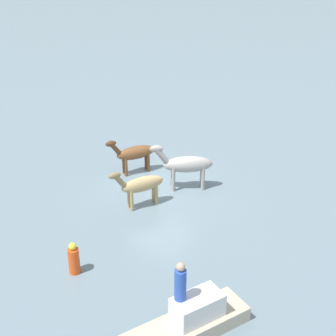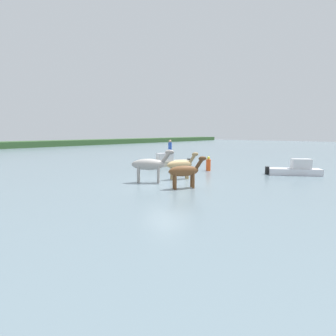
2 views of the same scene
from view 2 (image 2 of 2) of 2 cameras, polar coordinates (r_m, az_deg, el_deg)
The scene contains 8 objects.
ground_plane at distance 15.86m, azimuth -0.45°, elevation -3.25°, with size 169.87×169.87×0.00m, color slate.
horse_chestnut_trailing at distance 16.99m, azimuth 2.78°, elevation 0.72°, with size 2.12×1.35×1.73m.
horse_pinto_flank at distance 15.81m, azimuth -3.95°, elevation 0.75°, with size 1.96×2.23×2.01m.
horse_rear_stallion at distance 14.23m, azimuth 3.73°, elevation -0.66°, with size 2.09×1.42×1.73m.
boat_launch_far at distance 23.82m, azimuth 0.14°, elevation 1.20°, with size 4.06×2.51×1.32m.
boat_dinghy_port at distance 20.90m, azimuth 25.88°, elevation -0.53°, with size 2.76×3.51×1.31m.
person_boatman_standing at distance 23.54m, azimuth 0.44°, elevation 4.57°, with size 0.32×0.32×1.19m.
buoy_channel_marker at distance 21.02m, azimuth 8.74°, elevation 0.79°, with size 0.36×0.36×1.14m.
Camera 2 is at (-11.59, -10.39, 3.04)m, focal length 28.11 mm.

